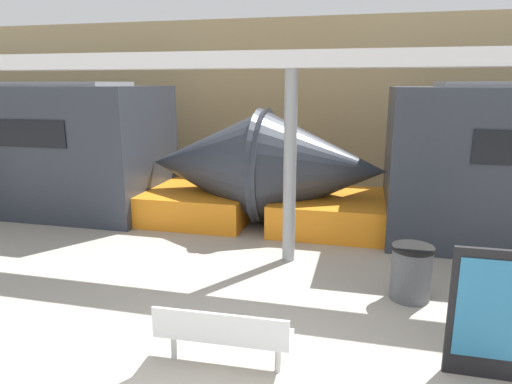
{
  "coord_description": "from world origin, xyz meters",
  "views": [
    {
      "loc": [
        1.41,
        -3.75,
        3.17
      ],
      "look_at": [
        -0.34,
        3.43,
        1.4
      ],
      "focal_mm": 32.0,
      "sensor_mm": 36.0,
      "label": 1
    }
  ],
  "objects_px": {
    "bench_near": "(222,332)",
    "poster_board": "(494,315)",
    "trash_bin": "(411,272)",
    "support_column_near": "(290,169)"
  },
  "relations": [
    {
      "from": "bench_near",
      "to": "support_column_near",
      "type": "relative_size",
      "value": 0.46
    },
    {
      "from": "trash_bin",
      "to": "support_column_near",
      "type": "bearing_deg",
      "value": 151.64
    },
    {
      "from": "bench_near",
      "to": "poster_board",
      "type": "bearing_deg",
      "value": 8.82
    },
    {
      "from": "poster_board",
      "to": "support_column_near",
      "type": "bearing_deg",
      "value": 133.22
    },
    {
      "from": "bench_near",
      "to": "trash_bin",
      "type": "bearing_deg",
      "value": 44.79
    },
    {
      "from": "poster_board",
      "to": "trash_bin",
      "type": "bearing_deg",
      "value": 110.7
    },
    {
      "from": "poster_board",
      "to": "support_column_near",
      "type": "xyz_separation_m",
      "value": [
        -2.72,
        2.89,
        0.95
      ]
    },
    {
      "from": "trash_bin",
      "to": "support_column_near",
      "type": "height_order",
      "value": "support_column_near"
    },
    {
      "from": "trash_bin",
      "to": "poster_board",
      "type": "height_order",
      "value": "poster_board"
    },
    {
      "from": "trash_bin",
      "to": "support_column_near",
      "type": "xyz_separation_m",
      "value": [
        -2.04,
        1.1,
        1.29
      ]
    }
  ]
}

